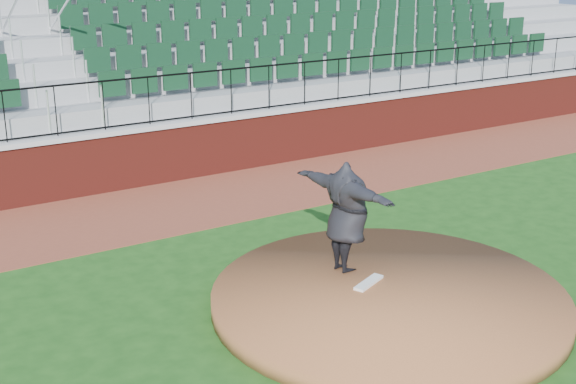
# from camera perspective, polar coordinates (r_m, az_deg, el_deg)

# --- Properties ---
(ground) EXTENTS (90.00, 90.00, 0.00)m
(ground) POSITION_cam_1_polar(r_m,az_deg,el_deg) (11.22, 4.11, -8.34)
(ground) COLOR #194614
(ground) RESTS_ON ground
(warning_track) EXTENTS (34.00, 3.20, 0.01)m
(warning_track) POSITION_cam_1_polar(r_m,az_deg,el_deg) (15.57, -7.64, -0.78)
(warning_track) COLOR brown
(warning_track) RESTS_ON ground
(field_wall) EXTENTS (34.00, 0.35, 1.20)m
(field_wall) POSITION_cam_1_polar(r_m,az_deg,el_deg) (16.81, -10.02, 2.63)
(field_wall) COLOR maroon
(field_wall) RESTS_ON ground
(wall_cap) EXTENTS (34.00, 0.45, 0.10)m
(wall_cap) POSITION_cam_1_polar(r_m,az_deg,el_deg) (16.65, -10.14, 4.79)
(wall_cap) COLOR #B7B7B7
(wall_cap) RESTS_ON field_wall
(wall_railing) EXTENTS (34.00, 0.05, 1.00)m
(wall_railing) POSITION_cam_1_polar(r_m,az_deg,el_deg) (16.54, -10.24, 6.64)
(wall_railing) COLOR black
(wall_railing) RESTS_ON wall_cap
(seating_stands) EXTENTS (34.00, 5.10, 4.60)m
(seating_stands) POSITION_cam_1_polar(r_m,az_deg,el_deg) (18.98, -13.49, 9.40)
(seating_stands) COLOR gray
(seating_stands) RESTS_ON ground
(concourse_wall) EXTENTS (34.00, 0.50, 5.50)m
(concourse_wall) POSITION_cam_1_polar(r_m,az_deg,el_deg) (21.58, -16.07, 11.39)
(concourse_wall) COLOR maroon
(concourse_wall) RESTS_ON ground
(pitchers_mound) EXTENTS (5.05, 5.05, 0.25)m
(pitchers_mound) POSITION_cam_1_polar(r_m,az_deg,el_deg) (11.19, 7.44, -7.84)
(pitchers_mound) COLOR brown
(pitchers_mound) RESTS_ON ground
(pitching_rubber) EXTENTS (0.63, 0.38, 0.04)m
(pitching_rubber) POSITION_cam_1_polar(r_m,az_deg,el_deg) (11.31, 5.98, -6.66)
(pitching_rubber) COLOR white
(pitching_rubber) RESTS_ON pitchers_mound
(pitcher) EXTENTS (0.74, 2.13, 1.70)m
(pitcher) POSITION_cam_1_polar(r_m,az_deg,el_deg) (11.44, 4.34, -1.83)
(pitcher) COLOR black
(pitcher) RESTS_ON pitchers_mound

